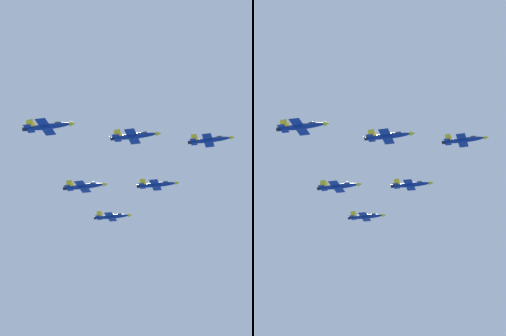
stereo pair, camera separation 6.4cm
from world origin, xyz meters
TOP-DOWN VIEW (x-y plane):
  - jet_lead at (-27.79, -26.34)m, footprint 11.49×11.47m
  - jet_left_wingman at (-30.24, -0.57)m, footprint 11.78×11.29m
  - jet_right_wingman at (-53.61, -24.61)m, footprint 12.00×11.68m
  - jet_left_outer at (-32.69, 25.20)m, footprint 11.51×11.12m
  - jet_right_outer at (-79.45, -22.88)m, footprint 11.99×11.69m
  - jet_slot_rear at (-56.07, 1.16)m, footprint 11.68×11.64m

SIDE VIEW (x-z plane):
  - jet_slot_rear at x=-56.07m, z-range 89.55..92.61m
  - jet_right_outer at x=-79.45m, z-range 92.15..95.26m
  - jet_left_outer at x=-32.69m, z-range 92.47..95.44m
  - jet_left_wingman at x=-30.24m, z-range 95.45..98.48m
  - jet_right_wingman at x=-53.61m, z-range 95.70..98.81m
  - jet_lead at x=-27.79m, z-range 100.83..103.85m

